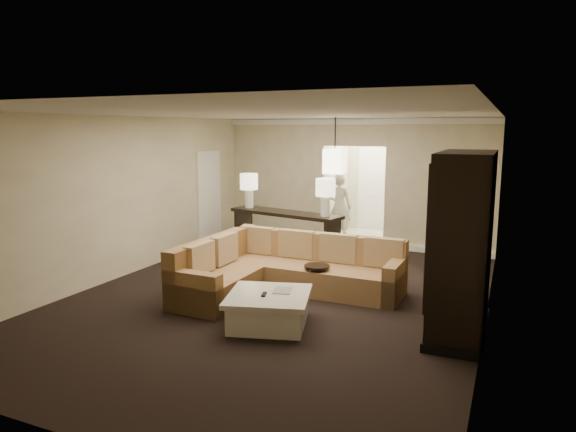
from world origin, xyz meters
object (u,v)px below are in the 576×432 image
at_px(console_table, 285,230).
at_px(coffee_table, 269,309).
at_px(armoire, 461,249).
at_px(person, 339,204).
at_px(sectional_sofa, 281,270).
at_px(drink_table, 317,274).

bearing_deg(console_table, coffee_table, -57.34).
bearing_deg(console_table, armoire, -24.74).
height_order(coffee_table, person, person).
height_order(sectional_sofa, drink_table, sectional_sofa).
distance_m(armoire, person, 5.57).
xyz_separation_m(sectional_sofa, armoire, (2.75, -0.61, 0.75)).
distance_m(sectional_sofa, person, 4.07).
xyz_separation_m(console_table, person, (0.51, 1.93, 0.32)).
xyz_separation_m(coffee_table, drink_table, (0.16, 1.37, 0.14)).
xyz_separation_m(drink_table, person, (-0.94, 3.97, 0.52)).
distance_m(coffee_table, armoire, 2.58).
bearing_deg(coffee_table, console_table, 110.66).
distance_m(armoire, drink_table, 2.38).
height_order(coffee_table, drink_table, drink_table).
height_order(sectional_sofa, coffee_table, sectional_sofa).
bearing_deg(coffee_table, armoire, 17.19).
bearing_deg(coffee_table, sectional_sofa, 108.10).
height_order(sectional_sofa, person, person).
bearing_deg(armoire, person, 123.82).
relative_size(console_table, armoire, 1.08).
distance_m(drink_table, person, 4.11).
relative_size(console_table, drink_table, 5.03).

